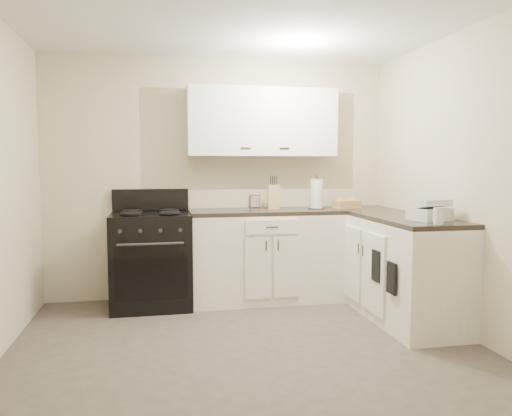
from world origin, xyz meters
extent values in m
plane|color=#473F38|center=(0.00, 0.00, 0.00)|extent=(3.60, 3.60, 0.00)
plane|color=white|center=(0.00, 0.00, 2.50)|extent=(3.60, 3.60, 0.00)
plane|color=beige|center=(0.00, 1.80, 1.25)|extent=(3.60, 0.00, 3.60)
plane|color=beige|center=(1.80, 0.00, 1.25)|extent=(0.00, 3.60, 3.60)
plane|color=beige|center=(0.00, -1.80, 1.25)|extent=(3.60, 0.00, 3.60)
cube|color=white|center=(0.43, 1.50, 0.45)|extent=(1.55, 0.60, 0.90)
cube|color=white|center=(1.50, 0.85, 0.45)|extent=(0.60, 1.90, 0.90)
cube|color=black|center=(0.43, 1.50, 0.92)|extent=(1.55, 0.60, 0.04)
cube|color=black|center=(1.50, 0.85, 0.92)|extent=(0.60, 1.90, 0.04)
cube|color=white|center=(0.43, 1.65, 1.84)|extent=(1.55, 0.30, 0.70)
cube|color=black|center=(-0.73, 1.48, 0.46)|extent=(0.77, 0.66, 0.93)
cube|color=#D8B085|center=(0.53, 1.58, 1.07)|extent=(0.13, 0.12, 0.25)
cylinder|color=white|center=(0.97, 1.49, 1.10)|extent=(0.14, 0.14, 0.31)
cube|color=black|center=(0.37, 1.76, 1.01)|extent=(0.11, 0.06, 0.13)
cube|color=tan|center=(1.31, 1.50, 0.98)|extent=(0.28, 0.21, 0.09)
cube|color=silver|center=(1.55, 0.27, 0.99)|extent=(0.33, 0.31, 0.10)
cylinder|color=silver|center=(1.47, 0.00, 1.00)|extent=(0.10, 0.10, 0.13)
cube|color=black|center=(1.18, 0.18, 0.49)|extent=(0.02, 0.15, 0.26)
cube|color=black|center=(1.18, 0.46, 0.53)|extent=(0.02, 0.16, 0.27)
camera|label=1|loc=(-0.67, -3.47, 1.40)|focal=35.00mm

